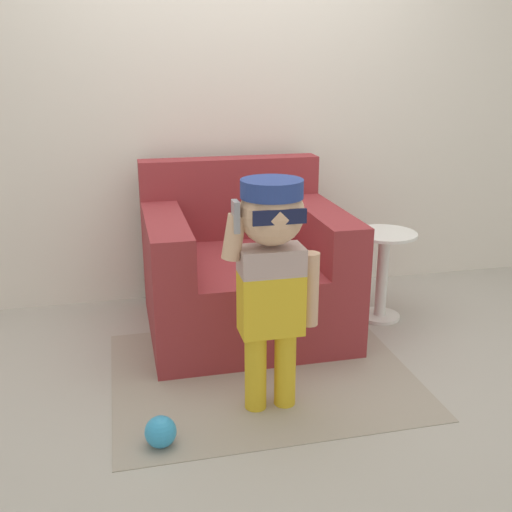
# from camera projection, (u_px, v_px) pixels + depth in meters

# --- Properties ---
(ground_plane) EXTENTS (10.00, 10.00, 0.00)m
(ground_plane) POSITION_uv_depth(u_px,v_px,m) (261.00, 342.00, 3.38)
(ground_plane) COLOR #ADA89E
(wall_back) EXTENTS (10.00, 0.05, 2.60)m
(wall_back) POSITION_uv_depth(u_px,v_px,m) (230.00, 96.00, 3.77)
(wall_back) COLOR silver
(wall_back) RESTS_ON ground_plane
(armchair) EXTENTS (1.10, 1.03, 0.95)m
(armchair) POSITION_uv_depth(u_px,v_px,m) (243.00, 272.00, 3.49)
(armchair) COLOR maroon
(armchair) RESTS_ON ground_plane
(person_child) EXTENTS (0.43, 0.32, 1.05)m
(person_child) POSITION_uv_depth(u_px,v_px,m) (272.00, 261.00, 2.54)
(person_child) COLOR gold
(person_child) RESTS_ON ground_plane
(side_table) EXTENTS (0.38, 0.38, 0.55)m
(side_table) POSITION_uv_depth(u_px,v_px,m) (383.00, 267.00, 3.61)
(side_table) COLOR white
(side_table) RESTS_ON ground_plane
(rug) EXTENTS (1.49, 1.23, 0.01)m
(rug) POSITION_uv_depth(u_px,v_px,m) (262.00, 373.00, 3.04)
(rug) COLOR #9E9384
(rug) RESTS_ON ground_plane
(toy_ball) EXTENTS (0.13, 0.13, 0.13)m
(toy_ball) POSITION_uv_depth(u_px,v_px,m) (161.00, 432.00, 2.45)
(toy_ball) COLOR #3399D1
(toy_ball) RESTS_ON ground_plane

